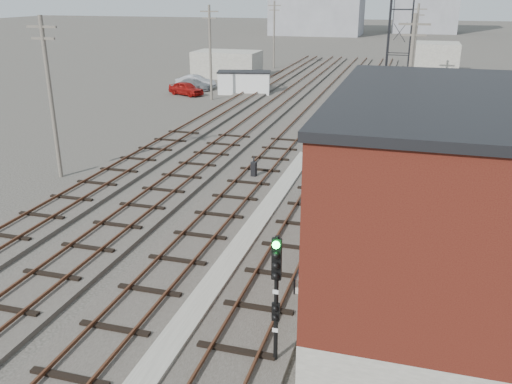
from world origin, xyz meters
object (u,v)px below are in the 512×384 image
at_px(switch_stand, 254,170).
at_px(site_trailer, 244,82).
at_px(car_grey, 196,84).
at_px(car_silver, 196,82).
at_px(car_red, 186,88).
at_px(signal_mast, 276,292).

distance_m(switch_stand, site_trailer, 28.10).
relative_size(switch_stand, car_grey, 0.29).
height_order(car_silver, car_grey, car_silver).
relative_size(site_trailer, car_red, 1.46).
xyz_separation_m(signal_mast, switch_stand, (-5.25, 15.74, -1.83)).
bearing_deg(site_trailer, car_red, -167.40).
xyz_separation_m(switch_stand, site_trailer, (-8.89, 26.65, 0.59)).
height_order(signal_mast, site_trailer, signal_mast).
distance_m(switch_stand, car_red, 28.02).
bearing_deg(car_grey, signal_mast, -133.48).
bearing_deg(site_trailer, signal_mast, -84.32).
distance_m(car_red, car_silver, 4.25).
bearing_deg(signal_mast, car_silver, 114.77).
distance_m(site_trailer, car_red, 6.13).
relative_size(signal_mast, car_silver, 0.94).
height_order(switch_stand, car_red, car_red).
relative_size(car_red, car_grey, 0.97).
relative_size(site_trailer, car_grey, 1.42).
bearing_deg(car_grey, switch_stand, -130.10).
height_order(car_red, car_grey, car_red).
bearing_deg(switch_stand, site_trailer, 118.91).
xyz_separation_m(signal_mast, car_red, (-19.67, 39.77, -1.73)).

